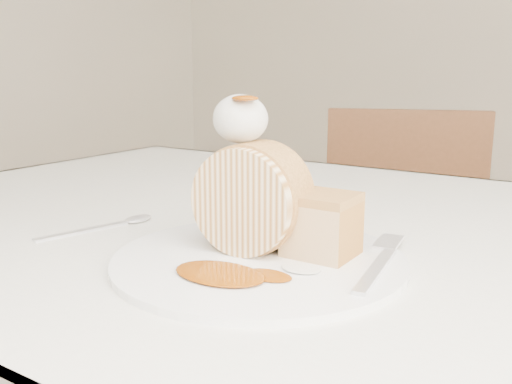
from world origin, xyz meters
The scene contains 10 objects.
table centered at (0.00, 0.20, 0.66)m, with size 1.40×0.90×0.75m.
chair_far centered at (-0.17, 1.06, 0.48)m, with size 0.51×0.51×0.85m.
plate centered at (0.02, 0.03, 0.75)m, with size 0.31×0.31×0.01m, color white.
roulade_slice centered at (0.00, 0.05, 0.81)m, with size 0.11×0.11×0.06m, color beige.
cake_chunk centered at (0.07, 0.07, 0.79)m, with size 0.07×0.06×0.06m, color #BB8547.
whipped_cream centered at (-0.02, 0.06, 0.90)m, with size 0.06×0.06×0.05m, color silver.
caramel_drizzle centered at (0.00, 0.04, 0.93)m, with size 0.03×0.02×0.01m, color #7C3605.
caramel_pool centered at (0.02, -0.04, 0.76)m, with size 0.10×0.06×0.00m, color #7C3605, non-canonical shape.
fork centered at (0.14, 0.05, 0.76)m, with size 0.02×0.18×0.00m, color silver.
spoon centered at (-0.22, 0.01, 0.75)m, with size 0.02×0.15×0.00m, color silver.
Camera 1 is at (0.33, -0.44, 0.95)m, focal length 40.00 mm.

